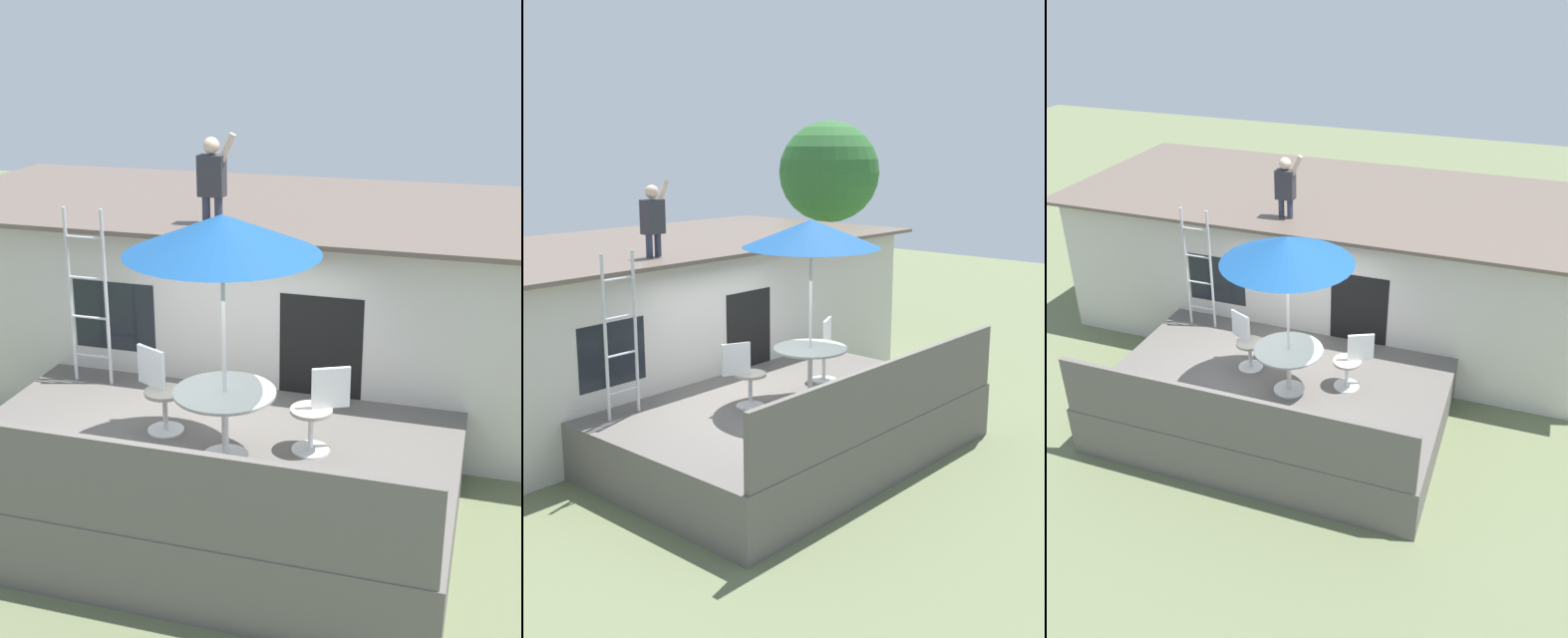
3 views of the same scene
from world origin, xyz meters
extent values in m
plane|color=#66704C|center=(0.00, 0.00, 0.00)|extent=(40.00, 40.00, 0.00)
cube|color=beige|center=(0.00, 3.60, 1.33)|extent=(10.00, 4.00, 2.65)
cube|color=#66564C|center=(0.00, 3.60, 2.68)|extent=(10.50, 4.50, 0.06)
cube|color=black|center=(-1.78, 1.61, 1.55)|extent=(1.10, 0.03, 0.90)
cube|color=black|center=(0.89, 1.61, 1.05)|extent=(1.00, 0.03, 2.00)
cube|color=#605B56|center=(0.00, 0.00, 0.40)|extent=(5.27, 3.52, 0.80)
cube|color=#605B56|center=(0.00, -1.71, 1.25)|extent=(5.17, 0.08, 0.90)
cylinder|color=silver|center=(0.29, -0.17, 0.82)|extent=(0.48, 0.48, 0.03)
cylinder|color=silver|center=(0.29, -0.17, 1.17)|extent=(0.07, 0.07, 0.71)
cylinder|color=#999E93|center=(0.29, -0.17, 1.53)|extent=(1.04, 1.04, 0.03)
cylinder|color=silver|center=(0.29, -0.17, 2.00)|extent=(0.04, 0.04, 2.40)
cone|color=#194C8C|center=(0.29, -0.17, 3.15)|extent=(1.90, 1.90, 0.38)
cylinder|color=silver|center=(-2.15, 1.21, 1.90)|extent=(0.04, 0.04, 2.20)
cylinder|color=silver|center=(-1.67, 1.21, 1.90)|extent=(0.04, 0.04, 2.20)
cylinder|color=silver|center=(-1.91, 1.21, 1.15)|extent=(0.48, 0.03, 0.03)
cylinder|color=silver|center=(-1.91, 1.21, 1.65)|extent=(0.48, 0.03, 0.03)
cylinder|color=silver|center=(-1.91, 1.21, 2.15)|extent=(0.48, 0.03, 0.03)
cylinder|color=silver|center=(-1.91, 1.21, 2.65)|extent=(0.48, 0.03, 0.03)
cylinder|color=#33384C|center=(-0.69, 2.08, 2.88)|extent=(0.10, 0.10, 0.34)
cylinder|color=#33384C|center=(-0.53, 2.08, 2.88)|extent=(0.10, 0.10, 0.34)
cube|color=#333338|center=(-0.61, 2.08, 3.30)|extent=(0.32, 0.20, 0.50)
sphere|color=beige|center=(-0.61, 2.08, 3.66)|extent=(0.20, 0.20, 0.20)
cylinder|color=beige|center=(-0.43, 2.08, 3.60)|extent=(0.26, 0.08, 0.44)
cylinder|color=silver|center=(-0.53, 0.21, 0.81)|extent=(0.40, 0.40, 0.02)
cylinder|color=silver|center=(-0.53, 0.21, 1.03)|extent=(0.06, 0.06, 0.44)
cylinder|color=#A59E8C|center=(-0.53, 0.21, 1.26)|extent=(0.44, 0.44, 0.04)
cube|color=silver|center=(-0.71, 0.30, 1.50)|extent=(0.38, 0.21, 0.44)
cylinder|color=silver|center=(1.10, 0.22, 0.81)|extent=(0.40, 0.40, 0.02)
cylinder|color=silver|center=(1.10, 0.22, 1.03)|extent=(0.06, 0.06, 0.44)
cylinder|color=#A59E8C|center=(1.10, 0.22, 1.26)|extent=(0.44, 0.44, 0.04)
cube|color=silver|center=(1.28, 0.30, 1.50)|extent=(0.38, 0.21, 0.44)
camera|label=1|loc=(2.75, -7.26, 4.92)|focal=46.18mm
camera|label=2|loc=(-7.96, -6.97, 4.35)|focal=44.32mm
camera|label=3|loc=(3.34, -7.88, 6.71)|focal=36.83mm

